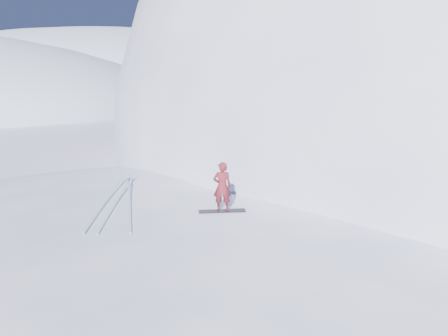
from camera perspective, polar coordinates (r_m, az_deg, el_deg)
The scene contains 7 objects.
near_ridge at distance 12.43m, azimuth -2.79°, elevation -18.02°, with size 36.00×28.00×4.80m, color white.
peak_shoulder at distance 29.33m, azimuth 18.54°, elevation 0.22°, with size 28.00×24.00×18.00m, color white.
far_ridge_c at distance 124.99m, azimuth -16.90°, elevation 10.29°, with size 140.00×90.00×36.00m, color white.
wind_bumps at distance 11.94m, azimuth -11.17°, elevation -19.75°, with size 16.00×14.40×1.00m.
snowboard at distance 12.13m, azimuth -0.26°, elevation -6.13°, with size 1.42×0.26×0.02m, color black.
snowboarder at distance 11.89m, azimuth -0.26°, elevation -2.67°, with size 0.55×0.36×1.51m, color maroon.
board_tracks at distance 13.78m, azimuth -14.82°, elevation -4.09°, with size 2.00×5.96×0.04m.
Camera 1 is at (2.14, -7.49, 6.56)m, focal length 32.00 mm.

